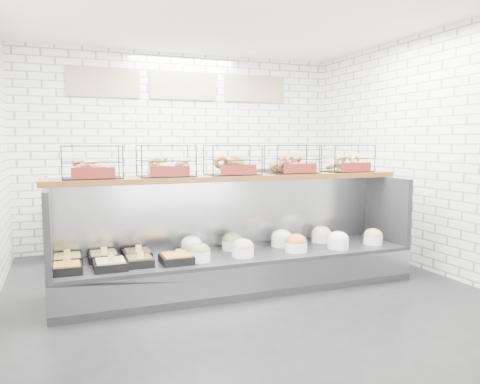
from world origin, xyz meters
name	(u,v)px	position (x,y,z in m)	size (l,w,h in m)	color
ground	(249,296)	(0.00, 0.00, 0.00)	(5.50, 5.50, 0.00)	black
room_shell	(230,105)	(0.00, 0.60, 2.06)	(5.02, 5.51, 3.01)	white
display_case	(237,258)	(-0.01, 0.34, 0.33)	(4.00, 0.90, 1.20)	black
bagel_shelf	(233,165)	(0.00, 0.52, 1.38)	(4.10, 0.50, 0.40)	#522C11
prep_counter	(190,218)	(0.00, 2.43, 0.47)	(4.00, 0.60, 1.20)	#93969B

